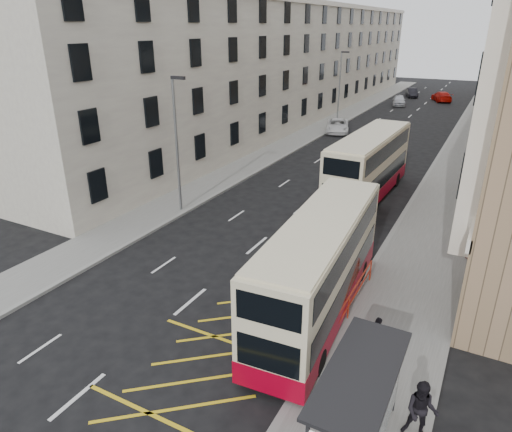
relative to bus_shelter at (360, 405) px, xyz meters
The scene contains 19 objects.
ground 8.62m from the bus_shelter, behind, with size 200.00×200.00×0.00m, color black.
pavement_right 30.46m from the bus_shelter, 90.65° to the left, with size 4.00×120.00×0.15m, color slate.
pavement_left 34.34m from the bus_shelter, 117.53° to the left, with size 3.00×120.00×0.15m, color slate.
kerb_right 30.55m from the bus_shelter, 94.41° to the left, with size 0.25×120.00×0.15m, color gray.
kerb_left 33.67m from the bus_shelter, 115.26° to the left, with size 0.25×120.00×0.15m, color gray.
road_markings 46.20m from the bus_shelter, 100.42° to the left, with size 10.00×110.00×0.01m, color silver, non-canonical shape.
terrace_left 50.98m from the bus_shelter, 115.38° to the left, with size 9.18×79.00×13.25m.
bus_shelter is the anchor object (origin of this frame).
guard_railing 6.61m from the bus_shelter, 108.82° to the left, with size 0.06×6.56×1.01m.
street_lamp_near 19.38m from the bus_shelter, 139.86° to the left, with size 0.93×0.18×8.00m.
street_lamp_far 44.94m from the bus_shelter, 109.12° to the left, with size 0.93×0.18×8.00m.
double_decker_front 6.96m from the bus_shelter, 118.70° to the left, with size 3.06×10.50×4.13m.
double_decker_rear 20.82m from the bus_shelter, 104.54° to the left, with size 2.87×10.97×4.34m.
pedestrian_mid 2.37m from the bus_shelter, 51.84° to the left, with size 0.89×0.70×1.84m, color black.
pedestrian_far 4.68m from the bus_shelter, 97.52° to the left, with size 0.89×0.37×1.53m, color black.
white_van 41.23m from the bus_shelter, 109.19° to the left, with size 2.33×5.05×1.40m, color silver.
car_silver 61.30m from the bus_shelter, 100.77° to the left, with size 1.76×4.38×1.49m, color #B5B7BD.
car_dark 70.86m from the bus_shelter, 99.28° to the left, with size 1.47×4.22×1.39m, color black.
car_red 67.54m from the bus_shelter, 95.55° to the left, with size 2.09×5.14×1.49m, color #A80B05.
Camera 1 is at (10.06, -9.09, 10.71)m, focal length 32.00 mm.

